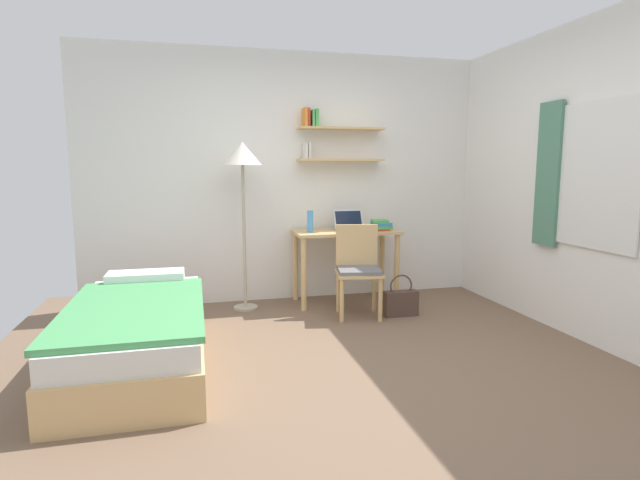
{
  "coord_description": "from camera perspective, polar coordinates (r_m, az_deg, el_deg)",
  "views": [
    {
      "loc": [
        -1.05,
        -3.24,
        1.41
      ],
      "look_at": [
        -0.11,
        0.51,
        0.85
      ],
      "focal_mm": 28.06,
      "sensor_mm": 36.0,
      "label": 1
    }
  ],
  "objects": [
    {
      "name": "laptop",
      "position": [
        5.25,
        3.38,
        1.74
      ],
      "size": [
        0.32,
        0.23,
        0.21
      ],
      "color": "#B7BABF",
      "rests_on": "desk"
    },
    {
      "name": "desk_chair",
      "position": [
        4.79,
        4.37,
        -3.0
      ],
      "size": [
        0.5,
        0.48,
        0.86
      ],
      "color": "tan",
      "rests_on": "ground_plane"
    },
    {
      "name": "standing_lamp",
      "position": [
        4.94,
        -8.82,
        8.58
      ],
      "size": [
        0.37,
        0.37,
        1.66
      ],
      "color": "#B2A893",
      "rests_on": "ground_plane"
    },
    {
      "name": "handbag",
      "position": [
        4.88,
        9.19,
        -6.99
      ],
      "size": [
        0.33,
        0.11,
        0.4
      ],
      "color": "#4C382D",
      "rests_on": "ground_plane"
    },
    {
      "name": "book_stack",
      "position": [
        5.27,
        6.91,
        1.7
      ],
      "size": [
        0.2,
        0.24,
        0.11
      ],
      "color": "#D13D38",
      "rests_on": "desk"
    },
    {
      "name": "wall_right",
      "position": [
        4.47,
        29.48,
        5.82
      ],
      "size": [
        0.1,
        4.4,
        2.6
      ],
      "color": "white",
      "rests_on": "ground_plane"
    },
    {
      "name": "water_bottle",
      "position": [
        5.06,
        -1.13,
        2.14
      ],
      "size": [
        0.06,
        0.06,
        0.22
      ],
      "primitive_type": "cylinder",
      "color": "#4C99DB",
      "rests_on": "desk"
    },
    {
      "name": "wall_back",
      "position": [
        5.37,
        -2.74,
        7.17
      ],
      "size": [
        4.4,
        0.27,
        2.6
      ],
      "color": "white",
      "rests_on": "ground_plane"
    },
    {
      "name": "desk",
      "position": [
        5.23,
        2.92,
        -0.54
      ],
      "size": [
        1.08,
        0.52,
        0.76
      ],
      "color": "tan",
      "rests_on": "ground_plane"
    },
    {
      "name": "bed",
      "position": [
        3.85,
        -20.0,
        -9.99
      ],
      "size": [
        0.91,
        1.88,
        0.54
      ],
      "color": "tan",
      "rests_on": "ground_plane"
    },
    {
      "name": "ground_plane",
      "position": [
        3.68,
        3.69,
        -14.28
      ],
      "size": [
        5.28,
        5.28,
        0.0
      ],
      "primitive_type": "plane",
      "color": "brown"
    }
  ]
}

